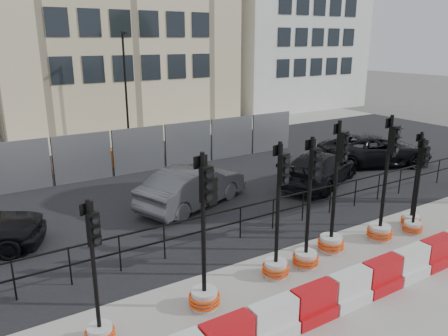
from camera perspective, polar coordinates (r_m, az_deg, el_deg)
ground at (r=12.76m, az=9.74°, el=-9.81°), size 120.00×120.00×0.00m
sidewalk_near at (r=11.01m, az=20.48°, el=-15.19°), size 40.00×6.00×0.02m
road at (r=18.16m, az=-5.02°, el=-1.52°), size 40.00×14.00×0.03m
sidewalk_far at (r=26.24m, az=-14.07°, el=3.66°), size 40.00×4.00×0.02m
building_white at (r=39.31m, az=7.57°, el=19.82°), size 12.00×9.06×16.00m
kerb_railing at (r=13.32m, az=6.45°, el=-5.29°), size 18.00×0.04×1.00m
heras_fencing at (r=20.15m, az=-9.84°, el=2.18°), size 14.33×1.72×2.00m
lamp_post_far at (r=24.94m, az=-12.72°, el=10.60°), size 0.12×0.56×6.00m
barrier_row at (r=10.94m, az=19.83°, el=-13.20°), size 13.60×0.50×0.80m
traffic_signal_a at (r=9.00m, az=-16.05°, el=-17.99°), size 0.58×0.58×2.92m
traffic_signal_b at (r=9.53m, az=-2.52°, el=-13.59°), size 0.69×0.69×3.49m
traffic_signal_c at (r=10.78m, az=6.90°, el=-10.67°), size 0.67×0.67×3.40m
traffic_signal_d at (r=11.29m, az=10.85°, el=-8.93°), size 0.67×0.67×3.41m
traffic_signal_e at (r=12.25m, az=14.00°, el=-7.37°), size 0.72×0.72×3.64m
traffic_signal_f at (r=13.30m, az=19.99°, el=-5.41°), size 0.72×0.72×3.66m
traffic_signal_g at (r=14.19m, az=23.60°, el=-5.60°), size 0.58×0.58×2.93m
traffic_signal_h at (r=14.69m, az=23.42°, el=-4.77°), size 0.59×0.59×3.00m
car_b at (r=15.12m, az=-4.10°, el=-2.44°), size 4.39×5.32×1.42m
car_c at (r=17.74m, az=12.39°, el=-0.06°), size 5.37×6.05×1.35m
car_d at (r=21.26m, az=19.14°, el=2.22°), size 5.95×6.73×1.41m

